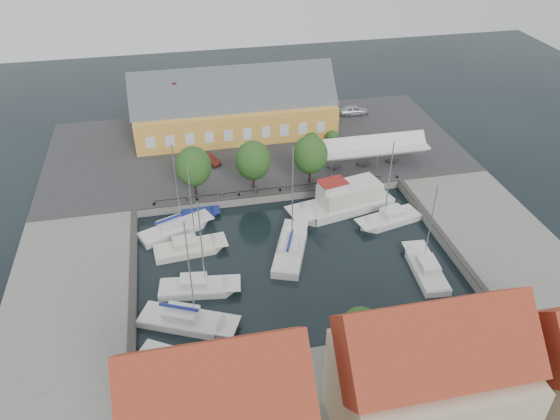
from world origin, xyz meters
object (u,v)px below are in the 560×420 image
Objects in this scene: west_boat_d at (186,322)px; car_red at (209,159)px; west_boat_a at (175,230)px; launch_nw at (201,214)px; car_silver at (354,110)px; east_boat_c at (426,270)px; launch_sw at (167,358)px; tent_canopy at (373,147)px; west_boat_c at (198,289)px; center_sailboat at (291,251)px; west_boat_b at (189,249)px; warehouse at (230,109)px; trawler at (344,202)px; east_boat_a at (390,220)px.

car_red is at bearing 79.98° from west_boat_d.
west_boat_a reaches higher than launch_nw.
east_boat_c is (-4.24, -36.08, -1.51)m from car_silver.
west_boat_d is 2.25× the size of launch_sw.
launch_sw is at bearing -116.64° from west_boat_d.
west_boat_c reaches higher than tent_canopy.
west_boat_a is (-28.68, -23.96, -1.49)m from car_silver.
center_sailboat is 13.39m from west_boat_a.
west_boat_b is 6.82m from launch_nw.
car_silver is 0.84× the size of launch_sw.
warehouse is 2.76× the size of east_boat_c.
tent_canopy reaches higher than car_silver.
car_silver is 25.06m from trawler.
east_boat_a is at bearing -15.49° from launch_nw.
car_red is 31.81m from east_boat_c.
west_boat_d is at bearing -108.05° from west_boat_c.
west_boat_d reaches higher than west_boat_c.
east_boat_c is (4.64, -12.66, -0.76)m from trawler.
center_sailboat reaches higher than east_boat_c.
trawler reaches higher than car_silver.
launch_nw is (3.10, 2.76, -0.18)m from west_boat_a.
car_red is 0.33× the size of west_boat_a.
car_silver is 0.43× the size of east_boat_c.
launch_nw is (-25.58, -21.20, -1.67)m from car_silver.
trawler is 19.03m from west_boat_b.
center_sailboat is at bearing -28.53° from west_boat_a.
warehouse is 2.66× the size of west_boat_c.
launch_nw is at bearing 145.10° from east_boat_c.
east_boat_c is at bearing 5.37° from west_boat_d.
launch_sw is (-6.70, -31.21, -1.51)m from car_red.
warehouse is 41.75m from launch_sw.
warehouse is 2.14× the size of trawler.
launch_sw is at bearing -149.70° from east_boat_a.
car_red is 28.01m from west_boat_d.
launch_nw is (-21.34, 14.88, -0.17)m from east_boat_c.
car_red is 0.29× the size of center_sailboat.
car_red is 24.97m from east_boat_a.
east_boat_a reaches higher than east_boat_c.
trawler is 1.21× the size of east_boat_a.
west_boat_d is (-19.47, -14.93, -0.75)m from trawler.
car_silver is 36.36m from east_boat_c.
car_red is 20.67m from center_sailboat.
east_boat_c is at bearing 12.85° from launch_sw.
launch_sw reaches higher than launch_nw.
west_boat_d is at bearing -95.18° from west_boat_b.
east_boat_c reaches higher than launch_sw.
east_boat_c is at bearing -94.15° from tent_canopy.
car_red is 19.31m from trawler.
launch_sw is (-13.27, -11.65, -0.27)m from center_sailboat.
launch_nw is at bearing 41.65° from west_boat_a.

